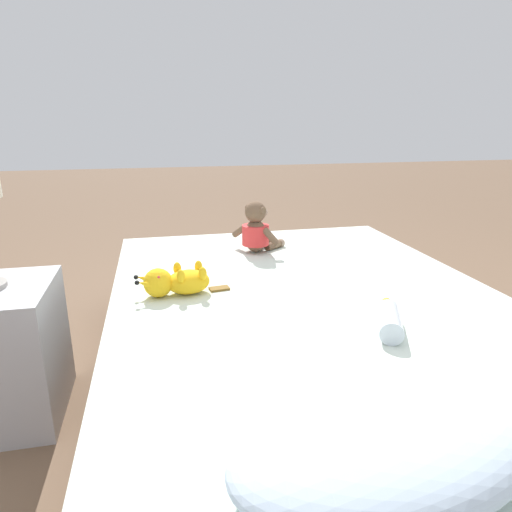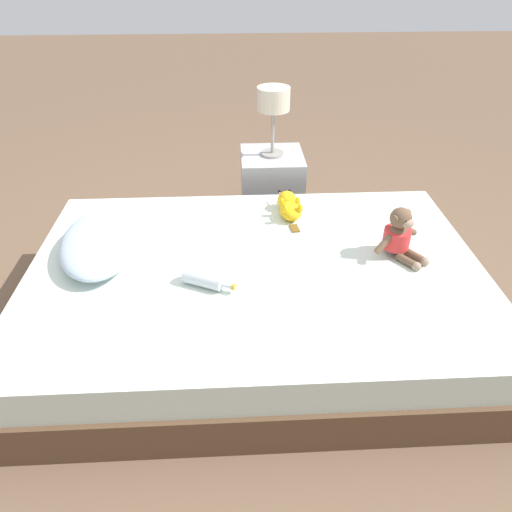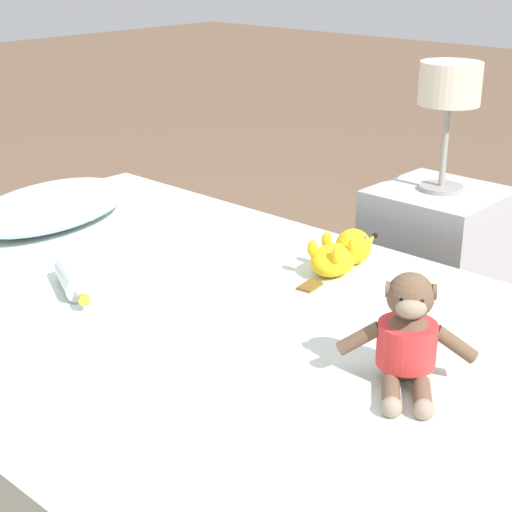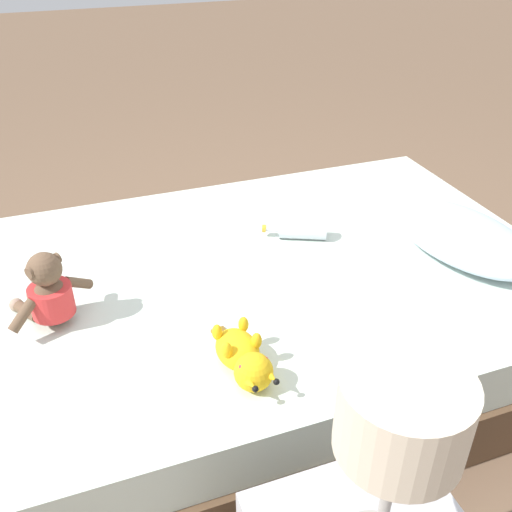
{
  "view_description": "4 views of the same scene",
  "coord_description": "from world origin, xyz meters",
  "px_view_note": "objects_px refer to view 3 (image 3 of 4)",
  "views": [
    {
      "loc": [
        0.49,
        1.29,
        0.95
      ],
      "look_at": [
        0.16,
        -0.21,
        0.48
      ],
      "focal_mm": 31.64,
      "sensor_mm": 36.0,
      "label": 1
    },
    {
      "loc": [
        -1.65,
        0.08,
        1.58
      ],
      "look_at": [
        0.0,
        0.0,
        0.41
      ],
      "focal_mm": 32.15,
      "sensor_mm": 36.0,
      "label": 2
    },
    {
      "loc": [
        -1.2,
        -1.4,
        1.21
      ],
      "look_at": [
        0.13,
        -0.17,
        0.49
      ],
      "focal_mm": 56.24,
      "sensor_mm": 36.0,
      "label": 3
    },
    {
      "loc": [
        1.49,
        -0.54,
        1.42
      ],
      "look_at": [
        0.0,
        0.0,
        0.41
      ],
      "focal_mm": 39.88,
      "sensor_mm": 36.0,
      "label": 4
    }
  ],
  "objects_px": {
    "glass_bottle": "(73,279)",
    "bedside_lamp": "(450,91)",
    "plush_monkey": "(408,339)",
    "plush_yellow_creature": "(342,253)",
    "nightstand": "(435,255)",
    "bed": "(174,364)",
    "pillow": "(51,206)"
  },
  "relations": [
    {
      "from": "plush_yellow_creature",
      "to": "bedside_lamp",
      "type": "distance_m",
      "value": 0.69
    },
    {
      "from": "nightstand",
      "to": "bedside_lamp",
      "type": "distance_m",
      "value": 0.55
    },
    {
      "from": "pillow",
      "to": "glass_bottle",
      "type": "relative_size",
      "value": 2.72
    },
    {
      "from": "bed",
      "to": "glass_bottle",
      "type": "bearing_deg",
      "value": 121.24
    },
    {
      "from": "plush_monkey",
      "to": "bedside_lamp",
      "type": "relative_size",
      "value": 0.62
    },
    {
      "from": "bedside_lamp",
      "to": "bed",
      "type": "bearing_deg",
      "value": 171.55
    },
    {
      "from": "plush_monkey",
      "to": "glass_bottle",
      "type": "bearing_deg",
      "value": 102.41
    },
    {
      "from": "bed",
      "to": "plush_yellow_creature",
      "type": "xyz_separation_m",
      "value": [
        0.45,
        -0.2,
        0.23
      ]
    },
    {
      "from": "pillow",
      "to": "bedside_lamp",
      "type": "height_order",
      "value": "bedside_lamp"
    },
    {
      "from": "plush_monkey",
      "to": "glass_bottle",
      "type": "height_order",
      "value": "plush_monkey"
    },
    {
      "from": "nightstand",
      "to": "bedside_lamp",
      "type": "bearing_deg",
      "value": 180.0
    },
    {
      "from": "plush_monkey",
      "to": "nightstand",
      "type": "height_order",
      "value": "plush_monkey"
    },
    {
      "from": "plush_monkey",
      "to": "bedside_lamp",
      "type": "bearing_deg",
      "value": 26.99
    },
    {
      "from": "plush_monkey",
      "to": "plush_yellow_creature",
      "type": "distance_m",
      "value": 0.6
    },
    {
      "from": "pillow",
      "to": "plush_monkey",
      "type": "height_order",
      "value": "plush_monkey"
    },
    {
      "from": "bed",
      "to": "glass_bottle",
      "type": "relative_size",
      "value": 9.04
    },
    {
      "from": "bedside_lamp",
      "to": "glass_bottle",
      "type": "bearing_deg",
      "value": 162.15
    },
    {
      "from": "pillow",
      "to": "glass_bottle",
      "type": "bearing_deg",
      "value": -118.59
    },
    {
      "from": "pillow",
      "to": "nightstand",
      "type": "height_order",
      "value": "pillow"
    },
    {
      "from": "glass_bottle",
      "to": "bedside_lamp",
      "type": "relative_size",
      "value": 0.57
    },
    {
      "from": "plush_monkey",
      "to": "bedside_lamp",
      "type": "xyz_separation_m",
      "value": [
        0.98,
        0.5,
        0.31
      ]
    },
    {
      "from": "bed",
      "to": "plush_yellow_creature",
      "type": "relative_size",
      "value": 6.32
    },
    {
      "from": "plush_yellow_creature",
      "to": "glass_bottle",
      "type": "height_order",
      "value": "plush_yellow_creature"
    },
    {
      "from": "bed",
      "to": "bedside_lamp",
      "type": "xyz_separation_m",
      "value": [
        1.03,
        -0.15,
        0.59
      ]
    },
    {
      "from": "plush_monkey",
      "to": "bedside_lamp",
      "type": "height_order",
      "value": "bedside_lamp"
    },
    {
      "from": "bed",
      "to": "glass_bottle",
      "type": "height_order",
      "value": "glass_bottle"
    },
    {
      "from": "pillow",
      "to": "plush_monkey",
      "type": "distance_m",
      "value": 1.37
    },
    {
      "from": "plush_monkey",
      "to": "glass_bottle",
      "type": "xyz_separation_m",
      "value": [
        -0.19,
        0.87,
        -0.06
      ]
    },
    {
      "from": "glass_bottle",
      "to": "plush_yellow_creature",
      "type": "bearing_deg",
      "value": -35.67
    },
    {
      "from": "pillow",
      "to": "plush_monkey",
      "type": "bearing_deg",
      "value": -93.16
    },
    {
      "from": "bed",
      "to": "bedside_lamp",
      "type": "distance_m",
      "value": 1.2
    },
    {
      "from": "bedside_lamp",
      "to": "plush_yellow_creature",
      "type": "bearing_deg",
      "value": -175.87
    }
  ]
}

